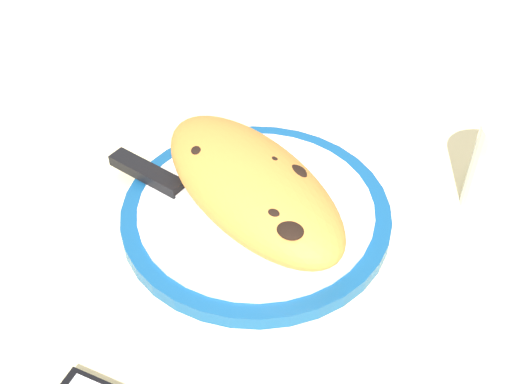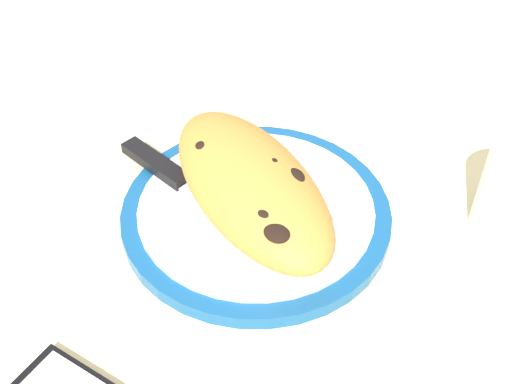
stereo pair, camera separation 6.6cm
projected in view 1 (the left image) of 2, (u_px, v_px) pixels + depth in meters
The scene contains 6 objects.
ground_plane at pixel (256, 229), 69.23cm from camera, with size 150.00×150.00×3.00cm, color beige.
plate at pixel (256, 213), 67.62cm from camera, with size 27.27×27.27×1.79cm.
calzone at pixel (254, 187), 64.29cm from camera, with size 26.20×15.53×6.49cm.
fork at pixel (272, 169), 70.85cm from camera, with size 17.84×2.21×0.40cm.
knife at pixel (171, 186), 68.54cm from camera, with size 22.99×4.74×1.20cm.
water_glass at pixel (507, 174), 66.62cm from camera, with size 7.53×7.53×10.08cm.
Camera 1 is at (-32.90, 34.82, 48.64)cm, focal length 46.77 mm.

